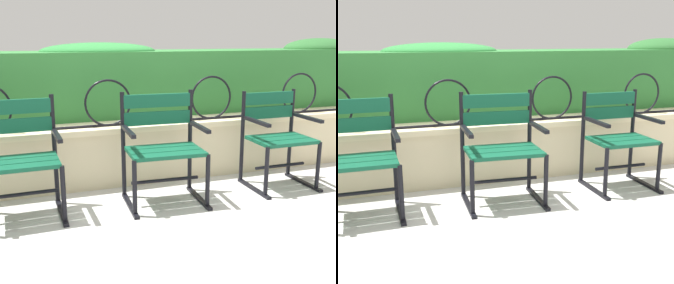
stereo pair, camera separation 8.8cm
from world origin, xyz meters
The scene contains 7 objects.
ground_plane centered at (0.00, 0.00, 0.00)m, with size 60.00×60.00×0.00m, color #B7B5AF.
stone_wall centered at (0.00, 0.92, 0.28)m, with size 8.20×0.41×0.55m.
iron_arch_fence centered at (-0.26, 0.84, 0.73)m, with size 7.65×0.02×0.42m.
hedge_row centered at (0.03, 1.44, 0.90)m, with size 8.04×0.69×0.76m.
park_chair_left centered at (-1.08, 0.38, 0.47)m, with size 0.61×0.53×0.90m.
park_chair_centre centered at (0.03, 0.33, 0.47)m, with size 0.65×0.55×0.90m.
park_chair_right centered at (1.13, 0.35, 0.46)m, with size 0.57×0.52×0.85m.
Camera 1 is at (-1.06, -2.86, 1.33)m, focal length 45.80 mm.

